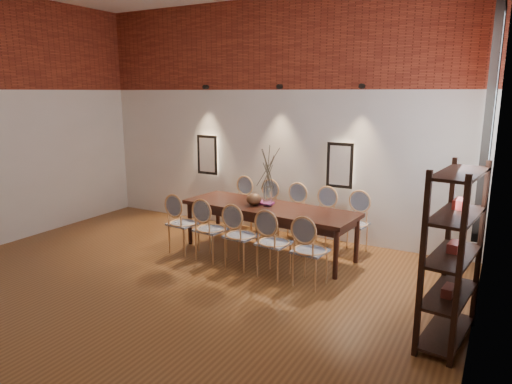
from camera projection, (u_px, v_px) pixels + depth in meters
The scene contains 28 objects.
floor at pixel (135, 308), 5.35m from camera, with size 7.00×7.00×0.02m, color brown.
wall_back at pixel (272, 119), 7.95m from camera, with size 7.00×0.10×4.00m, color silver.
wall_right at pixel (492, 159), 3.24m from camera, with size 0.10×7.00×4.00m, color silver.
brick_band_back at pixel (271, 44), 7.62m from camera, with size 7.00×0.02×1.50m, color maroon.
niche_left at pixel (208, 155), 8.63m from camera, with size 0.36×0.06×0.66m, color #FFEAC6.
niche_right at pixel (340, 165), 7.40m from camera, with size 0.36×0.06×0.66m, color #FFEAC6.
spot_fixture_left at pixel (206, 87), 8.33m from camera, with size 0.08×0.08×0.10m, color black.
spot_fixture_mid at pixel (280, 87), 7.63m from camera, with size 0.08×0.08×0.10m, color black.
spot_fixture_right at pixel (362, 86), 6.97m from camera, with size 0.08×0.08×0.10m, color black.
window_glass at pixel (491, 122), 4.97m from camera, with size 0.02×0.78×2.38m, color silver.
window_frame at pixel (489, 122), 4.97m from camera, with size 0.08×0.90×2.50m, color black.
window_mullion at pixel (489, 122), 4.97m from camera, with size 0.06×0.06×2.40m, color black.
dining_table at pixel (268, 230), 7.08m from camera, with size 2.76×0.89×0.75m, color black.
chair_near_a at pixel (183, 223), 7.08m from camera, with size 0.44×0.44×0.94m, color tan, non-canonical shape.
chair_near_b at pixel (211, 229), 6.77m from camera, with size 0.44×0.44×0.94m, color tan, non-canonical shape.
chair_near_c at pixel (241, 236), 6.47m from camera, with size 0.44×0.44×0.94m, color tan, non-canonical shape.
chair_near_d at pixel (274, 243), 6.17m from camera, with size 0.44×0.44×0.94m, color tan, non-canonical shape.
chair_near_e at pixel (310, 250), 5.87m from camera, with size 0.44×0.44×0.94m, color tan, non-canonical shape.
chair_far_a at pixel (239, 205), 8.25m from camera, with size 0.44×0.44×0.94m, color tan, non-canonical shape.
chair_far_b at pixel (264, 209), 7.94m from camera, with size 0.44×0.44×0.94m, color tan, non-canonical shape.
chair_far_c at pixel (292, 214), 7.64m from camera, with size 0.44×0.44×0.94m, color tan, non-canonical shape.
chair_far_d at pixel (321, 219), 7.34m from camera, with size 0.44×0.44×0.94m, color tan, non-canonical shape.
chair_far_e at pixel (354, 224), 7.04m from camera, with size 0.44×0.44×0.94m, color tan, non-canonical shape.
vase at pixel (268, 197), 6.97m from camera, with size 0.14×0.14×0.30m, color silver.
dried_branches at pixel (268, 167), 6.87m from camera, with size 0.50×0.50×0.70m, color #433C2C, non-canonical shape.
bowl at pixel (254, 199), 7.07m from camera, with size 0.24×0.24×0.18m, color brown.
book at pixel (264, 203), 7.14m from camera, with size 0.26×0.18×0.03m, color #822A72.
shelving_rack at pixel (453, 256), 4.46m from camera, with size 0.38×1.00×1.80m, color black, non-canonical shape.
Camera 1 is at (3.62, -3.63, 2.47)m, focal length 32.00 mm.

